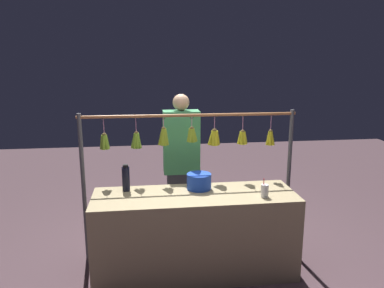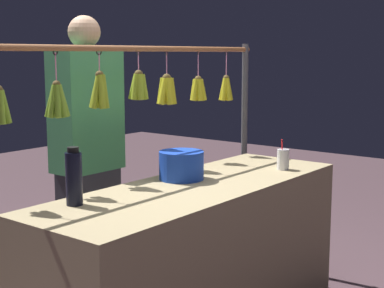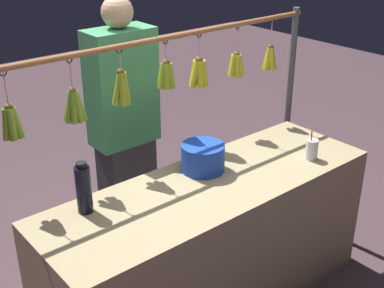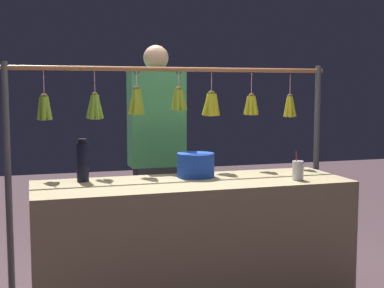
% 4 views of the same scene
% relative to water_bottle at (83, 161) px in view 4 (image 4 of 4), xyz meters
% --- Properties ---
extents(market_counter, '(2.01, 0.65, 0.85)m').
position_rel_water_bottle_xyz_m(market_counter, '(-0.67, 0.19, -0.55)').
color(market_counter, tan).
rests_on(market_counter, ground).
extents(display_rack, '(2.33, 0.12, 1.61)m').
position_rel_water_bottle_xyz_m(display_rack, '(-0.67, -0.24, 0.20)').
color(display_rack, '#4C4C51').
rests_on(display_rack, ground).
extents(water_bottle, '(0.08, 0.08, 0.27)m').
position_rel_water_bottle_xyz_m(water_bottle, '(0.00, 0.00, 0.00)').
color(water_bottle, black).
rests_on(water_bottle, market_counter).
extents(blue_bucket, '(0.25, 0.25, 0.16)m').
position_rel_water_bottle_xyz_m(blue_bucket, '(-0.74, 0.04, -0.05)').
color(blue_bucket, '#1A41BD').
rests_on(blue_bucket, market_counter).
extents(drink_cup, '(0.07, 0.07, 0.18)m').
position_rel_water_bottle_xyz_m(drink_cup, '(-1.33, 0.35, -0.07)').
color(drink_cup, silver).
rests_on(drink_cup, market_counter).
extents(vendor_person, '(0.42, 0.23, 1.76)m').
position_rel_water_bottle_xyz_m(vendor_person, '(-0.62, -0.60, -0.11)').
color(vendor_person, '#2D2D38').
rests_on(vendor_person, ground).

